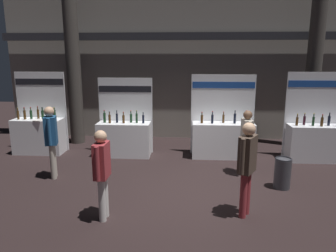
{
  "coord_description": "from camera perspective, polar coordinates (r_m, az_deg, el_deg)",
  "views": [
    {
      "loc": [
        -0.06,
        -6.21,
        2.82
      ],
      "look_at": [
        -0.52,
        0.79,
        1.24
      ],
      "focal_mm": 33.43,
      "sensor_mm": 36.0,
      "label": 1
    }
  ],
  "objects": [
    {
      "name": "visitor_0",
      "position": [
        5.51,
        -11.95,
        -7.52
      ],
      "size": [
        0.22,
        0.54,
        1.61
      ],
      "rotation": [
        0.0,
        0.0,
        1.54
      ],
      "color": "silver",
      "rests_on": "ground_plane"
    },
    {
      "name": "exhibitor_booth_1",
      "position": [
        9.06,
        -7.95,
        -1.78
      ],
      "size": [
        1.56,
        0.66,
        2.21
      ],
      "color": "white",
      "rests_on": "ground_plane"
    },
    {
      "name": "hall_colonnade",
      "position": [
        10.71,
        4.18,
        14.16
      ],
      "size": [
        12.54,
        1.31,
        6.25
      ],
      "color": "gray",
      "rests_on": "ground_plane"
    },
    {
      "name": "visitor_3",
      "position": [
        7.66,
        14.13,
        -2.08
      ],
      "size": [
        0.24,
        0.54,
        1.58
      ],
      "rotation": [
        0.0,
        0.0,
        1.67
      ],
      "color": "silver",
      "rests_on": "ground_plane"
    },
    {
      "name": "exhibitor_booth_2",
      "position": [
        8.98,
        9.93,
        -1.88
      ],
      "size": [
        1.8,
        0.66,
        2.31
      ],
      "color": "white",
      "rests_on": "ground_plane"
    },
    {
      "name": "ground_plane",
      "position": [
        6.83,
        3.97,
        -11.77
      ],
      "size": [
        25.08,
        25.08,
        0.0
      ],
      "primitive_type": "plane",
      "color": "black"
    },
    {
      "name": "exhibitor_booth_0",
      "position": [
        9.97,
        -22.4,
        -1.08
      ],
      "size": [
        1.48,
        0.7,
        2.36
      ],
      "color": "white",
      "rests_on": "ground_plane"
    },
    {
      "name": "exhibitor_booth_3",
      "position": [
        9.48,
        25.66,
        -2.13
      ],
      "size": [
        1.72,
        0.66,
        2.39
      ],
      "color": "white",
      "rests_on": "ground_plane"
    },
    {
      "name": "visitor_1",
      "position": [
        7.69,
        -20.53,
        -1.77
      ],
      "size": [
        0.33,
        0.47,
        1.7
      ],
      "rotation": [
        0.0,
        0.0,
        4.99
      ],
      "color": "#ADA393",
      "rests_on": "ground_plane"
    },
    {
      "name": "visitor_6",
      "position": [
        5.65,
        14.21,
        -6.32
      ],
      "size": [
        0.38,
        0.49,
        1.72
      ],
      "rotation": [
        0.0,
        0.0,
        1.03
      ],
      "color": "maroon",
      "rests_on": "ground_plane"
    },
    {
      "name": "trash_bin",
      "position": [
        7.28,
        20.15,
        -8.07
      ],
      "size": [
        0.35,
        0.35,
        0.68
      ],
      "color": "#38383D",
      "rests_on": "ground_plane"
    }
  ]
}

